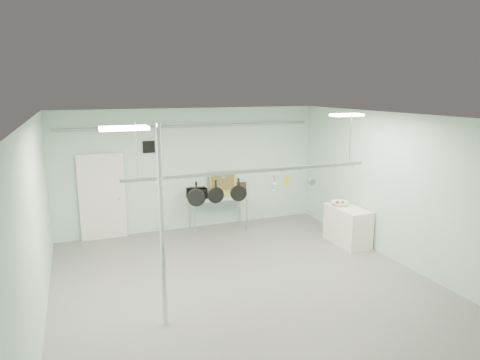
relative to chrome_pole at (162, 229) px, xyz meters
name	(u,v)px	position (x,y,z in m)	size (l,w,h in m)	color
floor	(249,290)	(1.70, 0.60, -1.60)	(8.00, 8.00, 0.00)	gray
ceiling	(250,118)	(1.70, 0.60, 1.59)	(7.00, 8.00, 0.02)	silver
back_wall	(192,169)	(1.70, 4.59, 0.00)	(7.00, 0.02, 3.20)	#A6C7B9
right_wall	(404,191)	(5.19, 0.60, 0.00)	(0.02, 8.00, 3.20)	#A6C7B9
door	(102,198)	(-0.60, 4.54, -0.55)	(1.10, 0.10, 2.20)	silver
wall_vent	(149,147)	(0.60, 4.57, 0.65)	(0.30, 0.04, 0.30)	black
conduit_pipe	(191,126)	(1.70, 4.50, 1.15)	(0.07, 0.07, 6.60)	gray
chrome_pole	(162,229)	(0.00, 0.00, 0.00)	(0.08, 0.08, 3.20)	silver
prep_table	(218,199)	(2.30, 4.20, -0.77)	(1.60, 0.70, 0.91)	#99B4A5
side_cabinet	(347,226)	(4.85, 2.00, -1.15)	(0.60, 1.20, 0.90)	white
pot_rack	(254,169)	(1.90, 0.90, 0.63)	(4.80, 0.06, 1.00)	#B7B7BC
light_panel_left	(124,128)	(-0.50, -0.20, 1.56)	(0.65, 0.30, 0.05)	white
light_panel_right	(347,115)	(4.10, 1.20, 1.56)	(0.65, 0.30, 0.05)	white
microwave	(197,193)	(1.71, 4.17, -0.56)	(0.49, 0.33, 0.27)	black
coffee_canister	(217,193)	(2.26, 4.18, -0.60)	(0.13, 0.13, 0.19)	silver
painting_large	(223,182)	(2.54, 4.50, -0.41)	(0.78, 0.05, 0.58)	gold
painting_small	(241,187)	(3.07, 4.50, -0.57)	(0.30, 0.04, 0.25)	#361913
fruit_bowl	(340,203)	(4.77, 2.25, -0.65)	(0.42, 0.42, 0.10)	white
skillet_left	(196,194)	(0.80, 0.90, 0.26)	(0.32, 0.06, 0.45)	black
skillet_mid	(216,191)	(1.16, 0.90, 0.28)	(0.30, 0.06, 0.40)	black
skillet_right	(239,190)	(1.60, 0.90, 0.27)	(0.30, 0.06, 0.43)	black
whisk	(274,183)	(2.33, 0.90, 0.33)	(0.16, 0.16, 0.30)	#A9A9AE
grater	(286,180)	(2.59, 0.90, 0.38)	(0.09, 0.02, 0.22)	#C19616
saucepan	(312,179)	(3.15, 0.90, 0.36)	(0.13, 0.09, 0.25)	#BBBBC0
fruit_cluster	(340,202)	(4.77, 2.25, -0.61)	(0.24, 0.24, 0.09)	#A6210F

